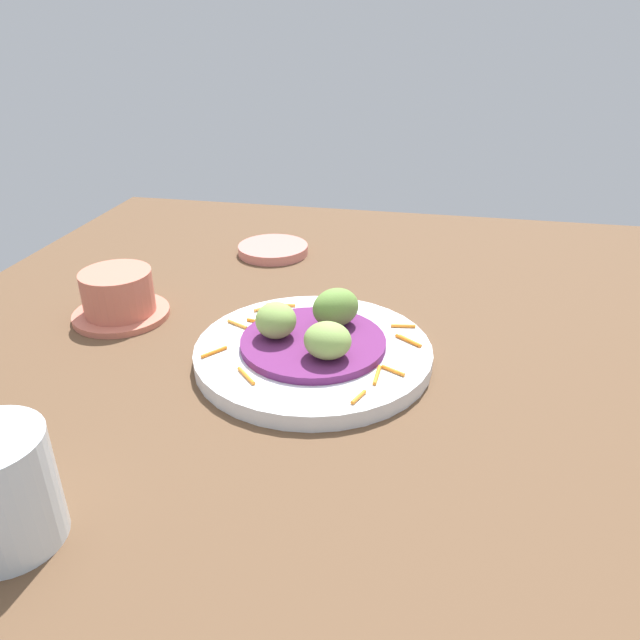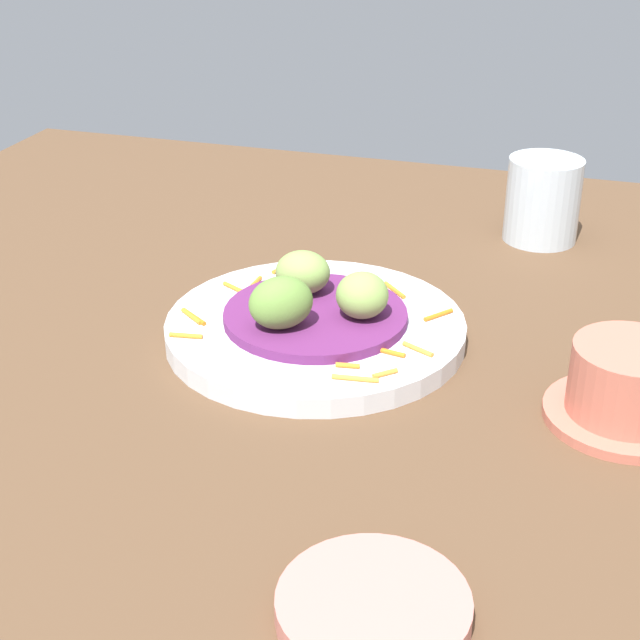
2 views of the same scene
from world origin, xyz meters
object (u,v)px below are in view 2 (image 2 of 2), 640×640
main_plate (315,329)px  side_plate_small (373,608)px  terracotta_bowl (628,387)px  guac_scoop_left (281,303)px  guac_scoop_center (362,295)px  water_glass (543,200)px  guac_scoop_right (303,272)px

main_plate → side_plate_small: bearing=-67.0°
main_plate → terracotta_bowl: 26.85cm
guac_scoop_left → side_plate_small: bearing=-61.3°
guac_scoop_center → water_glass: water_glass is taller
main_plate → guac_scoop_right: (-2.26, 3.43, 3.70)cm
guac_scoop_right → terracotta_bowl: bearing=-17.7°
guac_scoop_right → side_plate_small: 38.09cm
side_plate_small → guac_scoop_center: bearing=106.2°
terracotta_bowl → side_plate_small: bearing=-116.9°
guac_scoop_center → side_plate_small: bearing=-73.8°
guac_scoop_left → water_glass: bearing=60.9°
guac_scoop_center → terracotta_bowl: bearing=-14.9°
guac_scoop_center → side_plate_small: (9.10, -31.41, -3.94)cm
water_glass → main_plate: bearing=-119.3°
main_plate → side_plate_small: main_plate is taller
main_plate → guac_scoop_center: guac_scoop_center is taller
main_plate → side_plate_small: size_ratio=2.35×
guac_scoop_center → side_plate_small: guac_scoop_center is taller
side_plate_small → guac_scoop_left: bearing=118.7°
guac_scoop_center → guac_scoop_left: bearing=-146.7°
terracotta_bowl → main_plate: bearing=167.9°
side_plate_small → water_glass: (3.26, 60.45, 3.79)cm
guac_scoop_right → side_plate_small: (15.46, -34.60, -3.87)cm
guac_scoop_right → main_plate: bearing=-56.7°
guac_scoop_right → terracotta_bowl: size_ratio=0.41×
water_glass → terracotta_bowl: bearing=-74.4°
side_plate_small → water_glass: 60.65cm
guac_scoop_center → terracotta_bowl: guac_scoop_center is taller
guac_scoop_left → side_plate_small: 31.63cm
guac_scoop_left → guac_scoop_right: guac_scoop_left is taller
guac_scoop_center → water_glass: bearing=66.9°
side_plate_small → main_plate: bearing=113.0°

